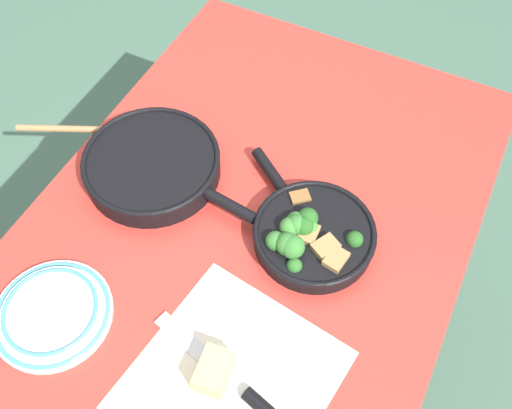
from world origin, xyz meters
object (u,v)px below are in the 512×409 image
(grater_knife, at_px, (237,386))
(skillet_broccoli, at_px, (310,234))
(wooden_spoon, at_px, (110,130))
(dinner_plate_stack, at_px, (52,313))
(cheese_block, at_px, (214,372))
(skillet_eggs, at_px, (153,165))

(grater_knife, bearing_deg, skillet_broccoli, -74.24)
(skillet_broccoli, xyz_separation_m, wooden_spoon, (-0.06, -0.51, -0.02))
(dinner_plate_stack, bearing_deg, grater_knife, 95.60)
(cheese_block, bearing_deg, wooden_spoon, -128.43)
(wooden_spoon, height_order, grater_knife, grater_knife)
(cheese_block, bearing_deg, skillet_eggs, -134.93)
(skillet_eggs, height_order, dinner_plate_stack, skillet_eggs)
(skillet_broccoli, relative_size, dinner_plate_stack, 1.47)
(skillet_broccoli, bearing_deg, skillet_eggs, 34.06)
(cheese_block, height_order, dinner_plate_stack, cheese_block)
(skillet_broccoli, bearing_deg, wooden_spoon, 28.46)
(skillet_broccoli, xyz_separation_m, dinner_plate_stack, (0.35, -0.35, -0.01))
(wooden_spoon, height_order, dinner_plate_stack, dinner_plate_stack)
(skillet_eggs, relative_size, dinner_plate_stack, 1.85)
(skillet_eggs, distance_m, wooden_spoon, 0.16)
(skillet_broccoli, distance_m, grater_knife, 0.32)
(wooden_spoon, xyz_separation_m, cheese_block, (0.38, 0.47, 0.02))
(skillet_broccoli, bearing_deg, dinner_plate_stack, 80.23)
(skillet_eggs, bearing_deg, grater_knife, -34.70)
(skillet_broccoli, height_order, skillet_eggs, skillet_broccoli)
(dinner_plate_stack, bearing_deg, cheese_block, 96.28)
(skillet_broccoli, height_order, grater_knife, skillet_broccoli)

